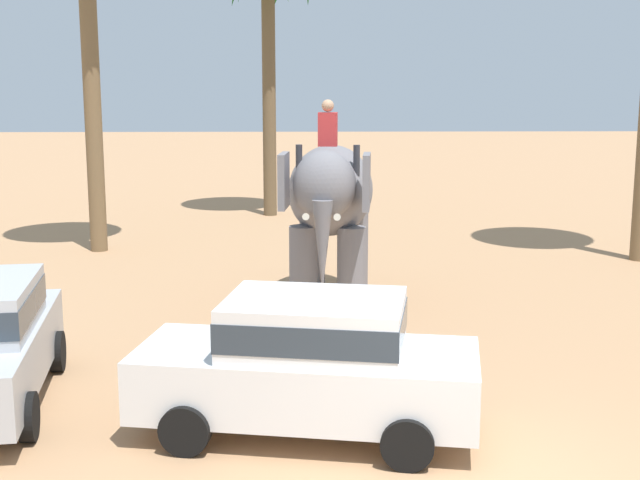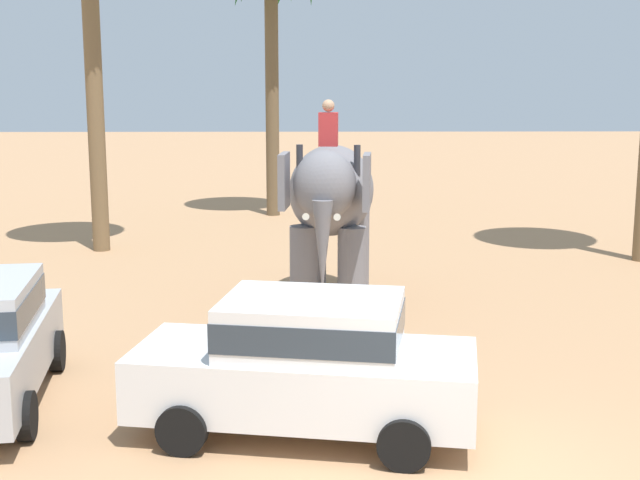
# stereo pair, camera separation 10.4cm
# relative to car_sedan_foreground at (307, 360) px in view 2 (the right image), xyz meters

# --- Properties ---
(car_sedan_foreground) EXTENTS (4.33, 2.40, 1.70)m
(car_sedan_foreground) POSITION_rel_car_sedan_foreground_xyz_m (0.00, 0.00, 0.00)
(car_sedan_foreground) COLOR white
(car_sedan_foreground) RESTS_ON ground
(elephant_with_mahout) EXTENTS (1.92, 3.95, 3.88)m
(elephant_with_mahout) POSITION_rel_car_sedan_foreground_xyz_m (0.45, 6.25, 1.06)
(elephant_with_mahout) COLOR slate
(elephant_with_mahout) RESTS_ON ground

